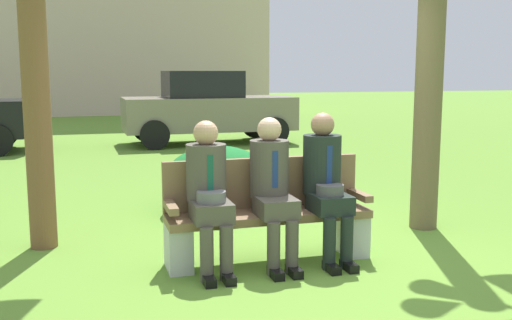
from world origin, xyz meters
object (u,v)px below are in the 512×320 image
Objects in this scene: seated_man_left at (209,188)px; seated_man_middle at (272,183)px; park_bench at (267,214)px; parked_car_far at (207,108)px; seated_man_right at (326,179)px; shrub_near_bench at (218,179)px.

seated_man_left is 0.99× the size of seated_man_middle.
parked_car_far reaches higher than park_bench.
seated_man_middle is 0.98× the size of seated_man_right.
parked_car_far is (0.72, 8.73, 0.11)m from seated_man_right.
seated_man_middle is 1.00× the size of shrub_near_bench.
parked_car_far reaches higher than seated_man_left.
park_bench reaches higher than shrub_near_bench.
seated_man_right is 0.33× the size of parked_car_far.
seated_man_middle is at bearing 0.76° from seated_man_left.
parked_car_far is (1.78, 8.74, 0.13)m from seated_man_left.
seated_man_left is 0.97× the size of seated_man_right.
parked_car_far is (1.25, 6.71, 0.44)m from shrub_near_bench.
park_bench is at bearing -98.12° from parked_car_far.
seated_man_middle reaches higher than shrub_near_bench.
parked_car_far is at bearing 82.05° from seated_man_middle.
seated_man_right is 1.03× the size of shrub_near_bench.
seated_man_right is at bearing 0.26° from seated_man_left.
parked_car_far is (1.23, 8.60, 0.42)m from park_bench.
park_bench is 0.63m from seated_man_left.
shrub_near_bench is at bearing 104.64° from seated_man_right.
park_bench is at bearing -89.22° from shrub_near_bench.
parked_car_far is (1.22, 8.73, 0.12)m from seated_man_middle.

